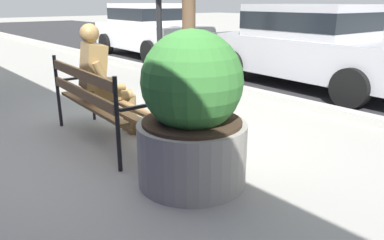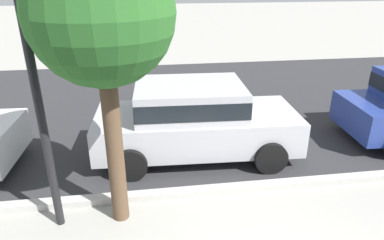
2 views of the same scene
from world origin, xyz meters
The scene contains 7 objects.
ground_plane centered at (0.00, 0.00, 0.00)m, with size 80.00×80.00×0.00m, color #9E9B93.
curb_stone centered at (0.00, 2.90, 0.06)m, with size 60.00×0.20×0.12m, color #B2AFA8.
park_bench centered at (-0.24, -0.27, 0.54)m, with size 1.83×0.63×0.95m.
bronze_statue_seated centered at (-0.36, -0.06, 0.67)m, with size 0.73×0.79×1.37m.
concrete_planter centered at (1.26, -0.08, 0.65)m, with size 0.99×0.99×1.39m.
parked_car_white centered at (-6.00, 4.34, 0.84)m, with size 4.17×2.07×1.56m.
parked_car_silver centered at (-0.42, 4.34, 0.84)m, with size 4.17×2.07×1.56m.
Camera 1 is at (3.65, -2.10, 1.60)m, focal length 34.75 mm.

